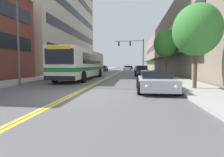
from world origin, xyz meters
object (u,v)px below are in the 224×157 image
object	(u,v)px
car_slate_blue_parked_left_mid	(103,69)
fire_hydrant	(165,75)
car_beige_parked_right_mid	(138,69)
car_navy_parked_right_far	(142,71)
street_tree_right_mid	(166,44)
city_bus	(83,63)
car_black_moving_lead	(130,68)
traffic_signal_mast	(134,49)
car_silver_parked_right_foreground	(156,81)
car_white_moving_second	(127,68)
street_lamp_left_near	(22,16)
street_tree_right_near	(197,30)
car_charcoal_parked_left_near	(96,70)

from	to	relation	value
car_slate_blue_parked_left_mid	fire_hydrant	xyz separation A→B (m)	(10.26, -25.97, -0.04)
car_beige_parked_right_mid	car_navy_parked_right_far	world-z (taller)	car_navy_parked_right_far
car_beige_parked_right_mid	street_tree_right_mid	size ratio (longest dim) A/B	0.87
car_slate_blue_parked_left_mid	car_beige_parked_right_mid	size ratio (longest dim) A/B	1.03
city_bus	fire_hydrant	xyz separation A→B (m)	(8.40, -2.23, -1.13)
car_black_moving_lead	traffic_signal_mast	size ratio (longest dim) A/B	0.65
car_silver_parked_right_foreground	car_beige_parked_right_mid	bearing A→B (deg)	90.13
car_white_moving_second	street_lamp_left_near	xyz separation A→B (m)	(-6.20, -40.80, 4.44)
traffic_signal_mast	street_tree_right_near	size ratio (longest dim) A/B	1.47
car_slate_blue_parked_left_mid	traffic_signal_mast	world-z (taller)	traffic_signal_mast
traffic_signal_mast	street_tree_right_mid	xyz separation A→B (m)	(3.69, -18.99, -1.19)
city_bus	car_slate_blue_parked_left_mid	size ratio (longest dim) A/B	2.53
car_silver_parked_right_foreground	street_lamp_left_near	size ratio (longest dim) A/B	0.49
car_black_moving_lead	street_tree_right_mid	size ratio (longest dim) A/B	0.87
car_beige_parked_right_mid	car_slate_blue_parked_left_mid	bearing A→B (deg)	-164.64
car_slate_blue_parked_left_mid	car_white_moving_second	xyz separation A→B (m)	(5.55, 10.40, 0.00)
fire_hydrant	car_slate_blue_parked_left_mid	bearing A→B (deg)	111.55
car_silver_parked_right_foreground	car_black_moving_lead	bearing A→B (deg)	92.67
city_bus	car_charcoal_parked_left_near	distance (m)	15.81
car_silver_parked_right_foreground	car_slate_blue_parked_left_mid	bearing A→B (deg)	105.11
traffic_signal_mast	street_tree_right_near	bearing A→B (deg)	-82.85
car_silver_parked_right_foreground	car_beige_parked_right_mid	world-z (taller)	car_beige_parked_right_mid
car_navy_parked_right_far	street_tree_right_mid	world-z (taller)	street_tree_right_mid
car_navy_parked_right_far	street_tree_right_mid	bearing A→B (deg)	-61.10
car_slate_blue_parked_left_mid	street_tree_right_mid	xyz separation A→B (m)	(11.09, -21.73, 3.33)
car_charcoal_parked_left_near	car_black_moving_lead	xyz separation A→B (m)	(6.08, 30.91, -0.01)
car_silver_parked_right_foreground	fire_hydrant	world-z (taller)	car_silver_parked_right_foreground
car_beige_parked_right_mid	car_navy_parked_right_far	size ratio (longest dim) A/B	0.96
city_bus	car_slate_blue_parked_left_mid	distance (m)	23.84
car_slate_blue_parked_left_mid	car_white_moving_second	distance (m)	11.79
car_charcoal_parked_left_near	traffic_signal_mast	world-z (taller)	traffic_signal_mast
car_black_moving_lead	traffic_signal_mast	bearing A→B (deg)	-87.11
street_tree_right_near	street_tree_right_mid	size ratio (longest dim) A/B	0.91
car_charcoal_parked_left_near	fire_hydrant	distance (m)	20.61
car_charcoal_parked_left_near	traffic_signal_mast	distance (m)	10.17
street_tree_right_mid	city_bus	bearing A→B (deg)	-167.71
car_navy_parked_right_far	car_black_moving_lead	world-z (taller)	car_navy_parked_right_far
city_bus	car_white_moving_second	bearing A→B (deg)	83.84
car_slate_blue_parked_left_mid	car_beige_parked_right_mid	world-z (taller)	car_slate_blue_parked_left_mid
city_bus	car_charcoal_parked_left_near	xyz separation A→B (m)	(-1.83, 15.67, -1.13)
car_silver_parked_right_foreground	street_lamp_left_near	xyz separation A→B (m)	(-9.32, 1.70, 4.49)
car_charcoal_parked_left_near	traffic_signal_mast	bearing A→B (deg)	35.87
car_white_moving_second	fire_hydrant	xyz separation A→B (m)	(4.71, -36.37, -0.04)
car_black_moving_lead	traffic_signal_mast	xyz separation A→B (m)	(1.29, -25.58, 4.56)
traffic_signal_mast	fire_hydrant	world-z (taller)	traffic_signal_mast
city_bus	street_lamp_left_near	size ratio (longest dim) A/B	1.41
traffic_signal_mast	fire_hydrant	distance (m)	23.84
car_white_moving_second	street_lamp_left_near	bearing A→B (deg)	-98.64
car_navy_parked_right_far	traffic_signal_mast	size ratio (longest dim) A/B	0.67
traffic_signal_mast	street_tree_right_near	distance (m)	29.07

